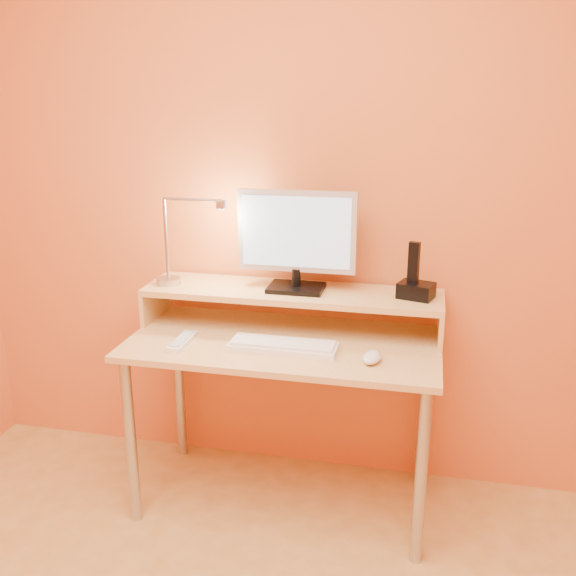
% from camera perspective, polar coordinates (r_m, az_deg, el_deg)
% --- Properties ---
extents(wall_back, '(3.00, 0.04, 2.50)m').
position_cam_1_polar(wall_back, '(2.64, 1.16, 8.63)').
color(wall_back, orange).
rests_on(wall_back, floor).
extents(desk_leg_fl, '(0.04, 0.04, 0.69)m').
position_cam_1_polar(desk_leg_fl, '(2.60, -13.91, -13.24)').
color(desk_leg_fl, '#ABABB0').
rests_on(desk_leg_fl, floor).
extents(desk_leg_fr, '(0.04, 0.04, 0.69)m').
position_cam_1_polar(desk_leg_fr, '(2.37, 11.81, -16.31)').
color(desk_leg_fr, '#ABABB0').
rests_on(desk_leg_fr, floor).
extents(desk_leg_bl, '(0.04, 0.04, 0.69)m').
position_cam_1_polar(desk_leg_bl, '(3.00, -9.70, -8.67)').
color(desk_leg_bl, '#ABABB0').
rests_on(desk_leg_bl, floor).
extents(desk_leg_br, '(0.04, 0.04, 0.69)m').
position_cam_1_polar(desk_leg_br, '(2.80, 12.04, -10.74)').
color(desk_leg_br, '#ABABB0').
rests_on(desk_leg_br, floor).
extents(desk_lower, '(1.20, 0.60, 0.02)m').
position_cam_1_polar(desk_lower, '(2.48, -0.39, -4.97)').
color(desk_lower, '#E8B86E').
rests_on(desk_lower, floor).
extents(shelf_riser_left, '(0.02, 0.30, 0.14)m').
position_cam_1_polar(shelf_riser_left, '(2.77, -11.71, -1.19)').
color(shelf_riser_left, '#E8B86E').
rests_on(shelf_riser_left, desk_lower).
extents(shelf_riser_right, '(0.02, 0.30, 0.14)m').
position_cam_1_polar(shelf_riser_right, '(2.54, 13.53, -3.00)').
color(shelf_riser_right, '#E8B86E').
rests_on(shelf_riser_right, desk_lower).
extents(desk_shelf, '(1.20, 0.30, 0.02)m').
position_cam_1_polar(desk_shelf, '(2.56, 0.35, -0.42)').
color(desk_shelf, '#E8B86E').
rests_on(desk_shelf, desk_lower).
extents(monitor_foot, '(0.22, 0.16, 0.02)m').
position_cam_1_polar(monitor_foot, '(2.55, 0.74, 0.02)').
color(monitor_foot, black).
rests_on(monitor_foot, desk_shelf).
extents(monitor_neck, '(0.04, 0.04, 0.07)m').
position_cam_1_polar(monitor_neck, '(2.54, 0.74, 0.97)').
color(monitor_neck, black).
rests_on(monitor_neck, monitor_foot).
extents(monitor_panel, '(0.47, 0.04, 0.32)m').
position_cam_1_polar(monitor_panel, '(2.50, 0.81, 5.10)').
color(monitor_panel, '#B5B5B8').
rests_on(monitor_panel, monitor_neck).
extents(monitor_back, '(0.42, 0.01, 0.27)m').
position_cam_1_polar(monitor_back, '(2.53, 0.91, 5.21)').
color(monitor_back, black).
rests_on(monitor_back, monitor_panel).
extents(monitor_screen, '(0.43, 0.01, 0.28)m').
position_cam_1_polar(monitor_screen, '(2.49, 0.72, 5.01)').
color(monitor_screen, '#A4CCED').
rests_on(monitor_screen, monitor_panel).
extents(lamp_base, '(0.10, 0.10, 0.02)m').
position_cam_1_polar(lamp_base, '(2.68, -10.65, 0.63)').
color(lamp_base, '#ABABB0').
rests_on(lamp_base, desk_shelf).
extents(lamp_post, '(0.01, 0.01, 0.33)m').
position_cam_1_polar(lamp_post, '(2.64, -10.86, 4.34)').
color(lamp_post, '#ABABB0').
rests_on(lamp_post, lamp_base).
extents(lamp_arm, '(0.24, 0.01, 0.01)m').
position_cam_1_polar(lamp_arm, '(2.56, -8.57, 7.84)').
color(lamp_arm, '#ABABB0').
rests_on(lamp_arm, lamp_post).
extents(lamp_head, '(0.04, 0.04, 0.03)m').
position_cam_1_polar(lamp_head, '(2.52, -5.99, 7.46)').
color(lamp_head, '#ABABB0').
rests_on(lamp_head, lamp_arm).
extents(lamp_bulb, '(0.03, 0.03, 0.00)m').
position_cam_1_polar(lamp_bulb, '(2.52, -5.98, 7.10)').
color(lamp_bulb, '#FFEAC6').
rests_on(lamp_bulb, lamp_head).
extents(phone_dock, '(0.15, 0.13, 0.06)m').
position_cam_1_polar(phone_dock, '(2.50, 11.41, -0.21)').
color(phone_dock, black).
rests_on(phone_dock, desk_shelf).
extents(phone_handset, '(0.05, 0.04, 0.16)m').
position_cam_1_polar(phone_handset, '(2.47, 11.21, 2.25)').
color(phone_handset, black).
rests_on(phone_handset, phone_dock).
extents(phone_led, '(0.01, 0.00, 0.04)m').
position_cam_1_polar(phone_led, '(2.45, 12.42, -0.63)').
color(phone_led, blue).
rests_on(phone_led, phone_dock).
extents(keyboard, '(0.41, 0.13, 0.02)m').
position_cam_1_polar(keyboard, '(2.38, -0.45, -5.29)').
color(keyboard, white).
rests_on(keyboard, desk_lower).
extents(mouse, '(0.08, 0.12, 0.04)m').
position_cam_1_polar(mouse, '(2.29, 7.53, -6.17)').
color(mouse, silver).
rests_on(mouse, desk_lower).
extents(remote_control, '(0.05, 0.20, 0.02)m').
position_cam_1_polar(remote_control, '(2.47, -9.44, -4.73)').
color(remote_control, white).
rests_on(remote_control, desk_lower).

